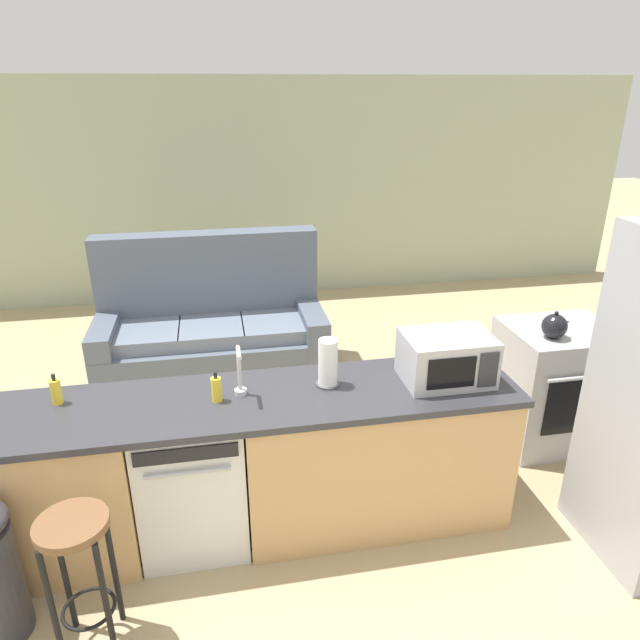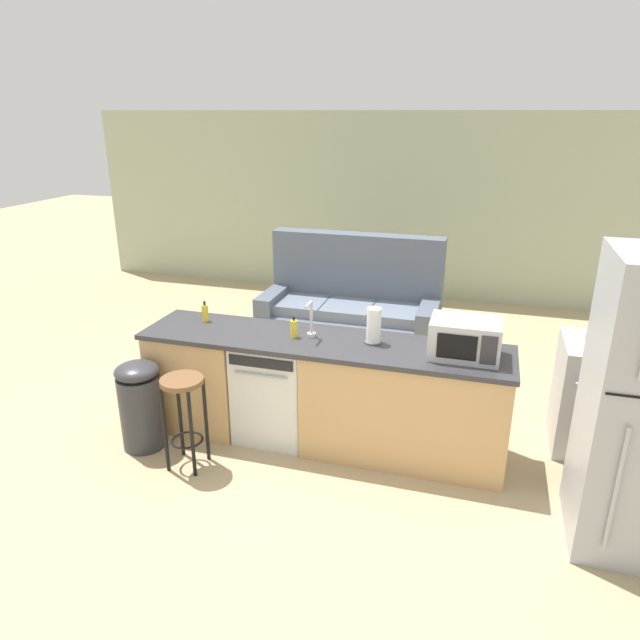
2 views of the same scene
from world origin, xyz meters
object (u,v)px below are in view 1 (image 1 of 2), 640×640
stove_range (554,385)px  soap_bottle (216,389)px  bar_stool (78,557)px  microwave (447,358)px  kettle (555,326)px  couch (212,332)px  dishwasher (193,476)px  dish_soap_bottle (56,391)px  paper_towel_roll (328,363)px

stove_range → soap_bottle: 2.54m
bar_stool → microwave: bearing=17.9°
kettle → couch: couch is taller
soap_bottle → kettle: bearing=10.4°
dishwasher → kettle: 2.53m
stove_range → couch: 2.93m
microwave → dish_soap_bottle: size_ratio=2.84×
dishwasher → couch: (0.13, 2.13, -0.03)m
dish_soap_bottle → kettle: kettle is taller
dish_soap_bottle → kettle: size_ratio=0.86×
couch → bar_stool: bearing=-102.6°
soap_bottle → couch: (-0.04, 2.12, -0.58)m
bar_stool → soap_bottle: bearing=44.4°
dishwasher → microwave: bearing=-0.1°
dishwasher → couch: couch is taller
dishwasher → stove_range: stove_range is taller
paper_towel_roll → couch: couch is taller
dishwasher → soap_bottle: (0.17, 0.01, 0.55)m
soap_bottle → couch: 2.20m
microwave → couch: 2.60m
paper_towel_roll → bar_stool: paper_towel_roll is taller
dishwasher → microwave: microwave is taller
stove_range → dish_soap_bottle: size_ratio=5.11×
paper_towel_roll → couch: size_ratio=0.14×
paper_towel_roll → kettle: bearing=12.4°
paper_towel_roll → stove_range: bearing=15.0°
stove_range → soap_bottle: (-2.43, -0.54, 0.52)m
kettle → soap_bottle: bearing=-169.6°
microwave → dish_soap_bottle: microwave is taller
bar_stool → paper_towel_roll: bearing=28.7°
paper_towel_roll → dish_soap_bottle: 1.48m
dishwasher → stove_range: size_ratio=0.93×
dishwasher → paper_towel_roll: 1.01m
microwave → couch: bearing=122.3°
microwave → dish_soap_bottle: bearing=176.4°
microwave → stove_range: bearing=26.2°
stove_range → kettle: kettle is taller
kettle → bar_stool: size_ratio=0.28×
soap_bottle → kettle: size_ratio=0.86×
kettle → paper_towel_roll: bearing=-167.6°
dishwasher → stove_range: bearing=11.9°
stove_range → couch: bearing=147.3°
microwave → kettle: bearing=24.0°
bar_stool → couch: size_ratio=0.37×
kettle → microwave: bearing=-156.0°
kettle → bar_stool: (-2.92, -1.06, -0.45)m
kettle → bar_stool: bearing=-160.0°
dishwasher → soap_bottle: 0.58m
stove_range → couch: size_ratio=0.45×
dishwasher → dish_soap_bottle: bearing=168.6°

